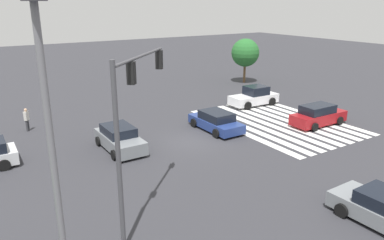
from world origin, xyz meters
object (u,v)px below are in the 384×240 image
at_px(car_1, 120,139).
at_px(tree_corner_b, 245,53).
at_px(car_3, 318,115).
at_px(car_4, 216,121).
at_px(street_light_pole_a, 54,168).
at_px(pedestrian, 27,118).
at_px(car_5, 254,97).
at_px(traffic_signal_mast, 132,111).

distance_m(car_1, tree_corner_b, 23.40).
xyz_separation_m(car_1, car_3, (-3.44, -14.57, 0.04)).
height_order(car_3, tree_corner_b, tree_corner_b).
xyz_separation_m(car_4, street_light_pole_a, (-12.80, 13.88, 4.74)).
relative_size(car_1, pedestrian, 2.59).
bearing_deg(street_light_pole_a, car_1, -26.61).
bearing_deg(car_3, tree_corner_b, 70.18).
xyz_separation_m(car_4, car_5, (3.76, -6.99, 0.10)).
bearing_deg(street_light_pole_a, car_3, -65.54).
bearing_deg(car_4, pedestrian, 58.10).
bearing_deg(car_4, traffic_signal_mast, 129.31).
distance_m(car_1, car_5, 14.77).
xyz_separation_m(car_4, pedestrian, (7.14, 11.64, 0.28)).
relative_size(car_1, street_light_pole_a, 0.48).
xyz_separation_m(traffic_signal_mast, car_1, (8.58, -2.70, -4.34)).
height_order(car_3, pedestrian, pedestrian).
xyz_separation_m(traffic_signal_mast, tree_corner_b, (20.30, -22.77, -1.62)).
bearing_deg(tree_corner_b, car_1, 120.28).
height_order(traffic_signal_mast, street_light_pole_a, street_light_pole_a).
relative_size(car_5, tree_corner_b, 0.91).
height_order(traffic_signal_mast, car_1, traffic_signal_mast).
bearing_deg(pedestrian, car_4, 10.83).
relative_size(car_3, pedestrian, 2.69).
distance_m(car_3, tree_corner_b, 16.35).
xyz_separation_m(pedestrian, street_light_pole_a, (-19.93, 2.23, 4.45)).
bearing_deg(car_5, tree_corner_b, -123.45).
bearing_deg(car_5, car_1, 15.34).
distance_m(car_1, pedestrian, 8.13).
relative_size(street_light_pole_a, tree_corner_b, 1.82).
height_order(traffic_signal_mast, pedestrian, traffic_signal_mast).
relative_size(pedestrian, street_light_pole_a, 0.19).
xyz_separation_m(car_3, tree_corner_b, (15.16, -5.50, 2.68)).
height_order(car_1, tree_corner_b, tree_corner_b).
height_order(car_5, pedestrian, car_5).
bearing_deg(street_light_pole_a, tree_corner_b, -47.06).
relative_size(car_3, tree_corner_b, 0.91).
xyz_separation_m(car_1, car_4, (-0.24, -7.35, -0.05)).
bearing_deg(pedestrian, car_1, -15.73).
height_order(traffic_signal_mast, car_3, traffic_signal_mast).
xyz_separation_m(car_1, car_5, (3.52, -14.34, 0.05)).
height_order(pedestrian, tree_corner_b, tree_corner_b).
bearing_deg(car_4, tree_corner_b, -47.18).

